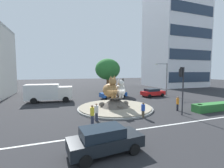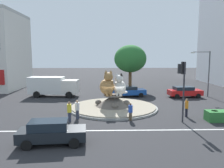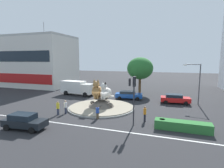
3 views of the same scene
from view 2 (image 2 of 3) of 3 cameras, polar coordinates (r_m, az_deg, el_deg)
The scene contains 17 objects.
ground_plane at distance 24.44m, azimuth 0.33°, elevation -6.23°, with size 160.00×160.00×0.00m, color #28282B.
lane_centreline at distance 17.56m, azimuth 1.06°, elevation -11.66°, with size 112.00×0.20×0.01m, color silver.
roundabout_island at distance 24.34m, azimuth 0.35°, elevation -5.19°, with size 9.46×9.46×1.50m.
cat_statue_tabby at distance 23.92m, azimuth -1.20°, elevation -0.44°, with size 2.04×2.94×2.72m.
cat_statue_white at distance 23.98m, azimuth 1.94°, elevation -0.69°, with size 1.90×2.51×2.42m.
traffic_light_mast at distance 19.86m, azimuth 17.48°, elevation 1.40°, with size 0.71×0.58×5.17m.
broadleaf_tree_behind_island at distance 36.79m, azimuth 4.65°, elevation 6.37°, with size 5.20×5.20×7.39m.
streetlight_arm at distance 33.58m, azimuth 22.81°, elevation 3.36°, with size 2.56×0.52×6.27m.
pedestrian_yellow_shirt at distance 19.91m, azimuth -10.75°, elevation -6.75°, with size 0.38×0.38×1.75m.
pedestrian_blue_shirt at distance 19.98m, azimuth 4.69°, elevation -6.92°, with size 0.39×0.39×1.56m.
pedestrian_orange_shirt at distance 22.13m, azimuth 18.37°, elevation -5.57°, with size 0.31×0.31×1.72m.
pedestrian_white_shirt at distance 20.61m, azimuth -8.77°, elevation -6.29°, with size 0.38×0.38×1.71m.
sedan_on_far_lane at distance 31.32m, azimuth 4.08°, elevation -1.79°, with size 4.87×2.60×1.46m.
hatchback_near_shophouse at distance 15.29m, azimuth -15.11°, elevation -11.61°, with size 4.43×2.23×1.56m.
parked_car_right at distance 32.36m, azimuth 17.89°, elevation -1.83°, with size 4.57×2.34×1.48m.
delivery_box_truck at distance 32.23m, azimuth -14.76°, elevation -0.45°, with size 6.93×2.97×2.75m.
litter_bin at distance 21.77m, azimuth 24.50°, elevation -7.35°, with size 0.56×0.56×0.90m.
Camera 2 is at (-0.73, -23.75, 5.69)m, focal length 36.11 mm.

